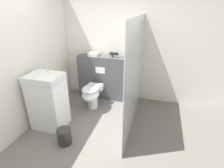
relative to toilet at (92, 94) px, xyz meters
The scene contains 9 objects.
ground_plane 1.38m from the toilet, 71.54° to the right, with size 12.00×12.00×0.00m, color slate.
wall_back 1.27m from the toilet, 61.46° to the left, with size 8.00×0.06×2.50m.
partition_panel 0.59m from the toilet, 85.08° to the left, with size 1.14×0.25×1.03m.
shower_glass 1.14m from the toilet, 13.33° to the right, with size 0.04×1.94×1.94m.
toilet is the anchor object (origin of this frame).
sink_vanity 0.93m from the toilet, 124.62° to the right, with size 0.58×0.46×1.16m.
hair_drier 1.02m from the toilet, 59.62° to the left, with size 0.20×0.07×0.12m.
folded_towel 0.93m from the toilet, 104.20° to the left, with size 0.23×0.19×0.08m.
waste_bin 1.14m from the toilet, 91.87° to the right, with size 0.23×0.23×0.27m.
Camera 1 is at (0.89, -1.79, 2.06)m, focal length 28.00 mm.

